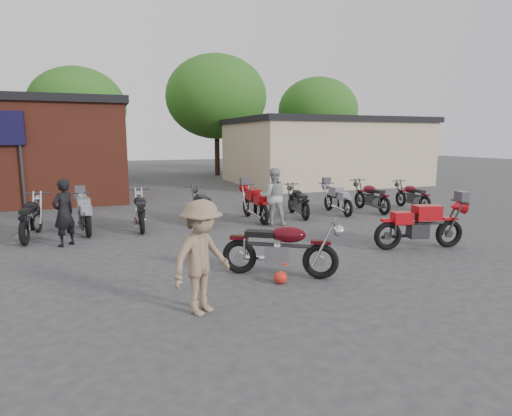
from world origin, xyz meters
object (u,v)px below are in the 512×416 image
object	(u,v)px
row_bike_2	(140,209)
row_bike_6	(337,198)
row_bike_3	(202,204)
helmet	(280,277)
person_tan	(202,257)
person_dark	(64,213)
row_bike_1	(84,212)
row_bike_0	(31,216)
row_bike_5	(298,200)
vintage_motorcycle	(282,244)
sportbike	(421,223)
person_light	(273,197)
row_bike_7	(371,195)
row_bike_8	(412,194)
row_bike_4	(255,202)

from	to	relation	value
row_bike_2	row_bike_6	bearing A→B (deg)	-85.14
row_bike_3	row_bike_6	distance (m)	4.87
helmet	person_tan	size ratio (longest dim) A/B	0.14
person_dark	person_tan	world-z (taller)	person_tan
row_bike_1	row_bike_3	xyz separation A→B (m)	(3.45, 0.21, 0.03)
person_dark	row_bike_3	size ratio (longest dim) A/B	0.80
row_bike_0	row_bike_2	distance (m)	2.86
row_bike_3	row_bike_5	bearing A→B (deg)	-92.31
row_bike_5	person_dark	bearing A→B (deg)	110.14
person_tan	vintage_motorcycle	bearing A→B (deg)	0.27
sportbike	row_bike_2	bearing A→B (deg)	153.40
sportbike	vintage_motorcycle	bearing A→B (deg)	-158.04
sportbike	person_light	bearing A→B (deg)	130.96
person_dark	row_bike_6	xyz separation A→B (m)	(8.76, 1.61, -0.28)
helmet	row_bike_5	xyz separation A→B (m)	(3.33, 6.03, 0.46)
row_bike_7	row_bike_8	xyz separation A→B (m)	(1.77, -0.10, -0.05)
row_bike_4	row_bike_7	bearing A→B (deg)	-88.42
person_dark	row_bike_6	world-z (taller)	person_dark
sportbike	person_dark	xyz separation A→B (m)	(-8.05, 3.35, 0.20)
row_bike_4	person_tan	bearing A→B (deg)	153.35
vintage_motorcycle	sportbike	size ratio (longest dim) A/B	1.00
row_bike_2	row_bike_5	size ratio (longest dim) A/B	1.04
vintage_motorcycle	row_bike_8	distance (m)	9.60
row_bike_3	row_bike_7	distance (m)	6.25
helmet	person_light	world-z (taller)	person_light
row_bike_2	row_bike_7	distance (m)	8.16
sportbike	row_bike_2	xyz separation A→B (m)	(-6.08, 4.80, -0.04)
vintage_motorcycle	row_bike_6	bearing A→B (deg)	83.45
row_bike_0	row_bike_1	distance (m)	1.35
vintage_motorcycle	person_dark	size ratio (longest dim) A/B	1.31
helmet	person_dark	size ratio (longest dim) A/B	0.15
row_bike_8	row_bike_2	bearing A→B (deg)	92.88
row_bike_3	row_bike_5	xyz separation A→B (m)	(3.31, -0.13, -0.03)
row_bike_0	row_bike_1	xyz separation A→B (m)	(1.31, 0.32, -0.04)
row_bike_6	row_bike_1	bearing A→B (deg)	94.21
row_bike_3	helmet	bearing A→B (deg)	179.77
vintage_motorcycle	person_light	bearing A→B (deg)	101.84
person_tan	row_bike_3	xyz separation A→B (m)	(1.68, 6.96, -0.27)
row_bike_1	helmet	bearing A→B (deg)	-156.81
vintage_motorcycle	helmet	bearing A→B (deg)	-83.02
helmet	person_tan	bearing A→B (deg)	-154.43
person_light	row_bike_8	distance (m)	6.12
person_light	row_bike_5	size ratio (longest dim) A/B	0.89
row_bike_2	row_bike_8	world-z (taller)	row_bike_2
person_light	row_bike_1	world-z (taller)	person_light
helmet	person_light	distance (m)	5.45
row_bike_7	row_bike_6	bearing A→B (deg)	88.43
person_tan	row_bike_1	bearing A→B (deg)	72.61
row_bike_7	row_bike_1	bearing A→B (deg)	91.36
row_bike_1	row_bike_3	world-z (taller)	row_bike_3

